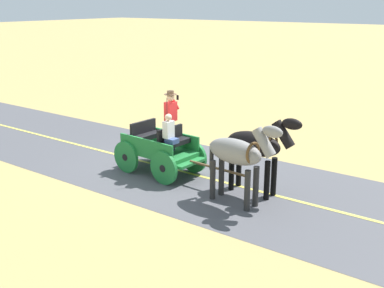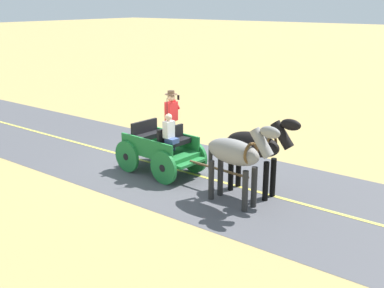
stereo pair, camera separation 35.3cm
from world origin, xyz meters
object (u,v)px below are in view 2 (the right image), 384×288
object	(u,v)px
horse_off_side	(237,155)
traffic_cone	(143,130)
horse_near_side	(256,147)
horse_drawn_carriage	(162,147)

from	to	relation	value
horse_off_side	traffic_cone	bearing A→B (deg)	-116.68
horse_near_side	horse_off_side	world-z (taller)	same
horse_drawn_carriage	horse_near_side	world-z (taller)	horse_drawn_carriage
horse_drawn_carriage	traffic_cone	world-z (taller)	horse_drawn_carriage
horse_drawn_carriage	horse_off_side	size ratio (longest dim) A/B	2.04
horse_drawn_carriage	horse_near_side	distance (m)	3.10
horse_off_side	traffic_cone	distance (m)	7.03
horse_drawn_carriage	horse_off_side	xyz separation A→B (m)	(0.62, 3.00, 0.51)
horse_drawn_carriage	horse_near_side	bearing A→B (deg)	94.60
horse_drawn_carriage	horse_off_side	distance (m)	3.10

